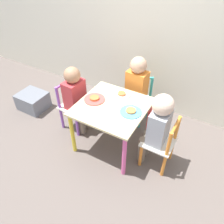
# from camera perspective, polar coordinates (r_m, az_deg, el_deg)

# --- Properties ---
(ground_plane) EXTENTS (6.00, 6.00, 0.00)m
(ground_plane) POSITION_cam_1_polar(r_m,az_deg,el_deg) (2.23, -0.00, -7.98)
(ground_plane) COLOR #5B514C
(kids_table) EXTENTS (0.60, 0.60, 0.47)m
(kids_table) POSITION_cam_1_polar(r_m,az_deg,el_deg) (1.95, -0.00, 0.05)
(kids_table) COLOR beige
(kids_table) RESTS_ON ground_plane
(chair_purple) EXTENTS (0.28, 0.28, 0.52)m
(chair_purple) POSITION_cam_1_polar(r_m,az_deg,el_deg) (2.29, -10.10, 1.43)
(chair_purple) COLOR silver
(chair_purple) RESTS_ON ground_plane
(chair_orange) EXTENTS (0.26, 0.26, 0.52)m
(chair_orange) POSITION_cam_1_polar(r_m,az_deg,el_deg) (1.92, 12.66, -8.09)
(chair_orange) COLOR silver
(chair_orange) RESTS_ON ground_plane
(chair_teal) EXTENTS (0.28, 0.28, 0.52)m
(chair_teal) POSITION_cam_1_polar(r_m,az_deg,el_deg) (2.37, 6.65, 3.37)
(chair_teal) COLOR silver
(chair_teal) RESTS_ON ground_plane
(child_left) EXTENTS (0.22, 0.21, 0.71)m
(child_left) POSITION_cam_1_polar(r_m,az_deg,el_deg) (2.15, -9.38, 4.45)
(child_left) COLOR #7A6B5B
(child_left) RESTS_ON ground_plane
(child_right) EXTENTS (0.22, 0.20, 0.74)m
(child_right) POSITION_cam_1_polar(r_m,az_deg,el_deg) (1.80, 11.75, -3.21)
(child_right) COLOR #7A6B5B
(child_right) RESTS_ON ground_plane
(child_back) EXTENTS (0.21, 0.22, 0.76)m
(child_back) POSITION_cam_1_polar(r_m,az_deg,el_deg) (2.22, 6.27, 6.77)
(child_back) COLOR #7A6B5B
(child_back) RESTS_ON ground_plane
(plate_left) EXTENTS (0.19, 0.19, 0.03)m
(plate_left) POSITION_cam_1_polar(r_m,az_deg,el_deg) (1.98, -4.61, 3.44)
(plate_left) COLOR #E54C47
(plate_left) RESTS_ON kids_table
(plate_right) EXTENTS (0.19, 0.19, 0.03)m
(plate_right) POSITION_cam_1_polar(r_m,az_deg,el_deg) (1.84, 4.95, 0.12)
(plate_right) COLOR #4C9EE0
(plate_right) RESTS_ON kids_table
(plate_back) EXTENTS (0.16, 0.16, 0.03)m
(plate_back) POSITION_cam_1_polar(r_m,az_deg,el_deg) (2.03, 2.55, 4.59)
(plate_back) COLOR white
(plate_back) RESTS_ON kids_table
(storage_bin) EXTENTS (0.32, 0.27, 0.20)m
(storage_bin) POSITION_cam_1_polar(r_m,az_deg,el_deg) (2.76, -19.93, 2.74)
(storage_bin) COLOR slate
(storage_bin) RESTS_ON ground_plane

